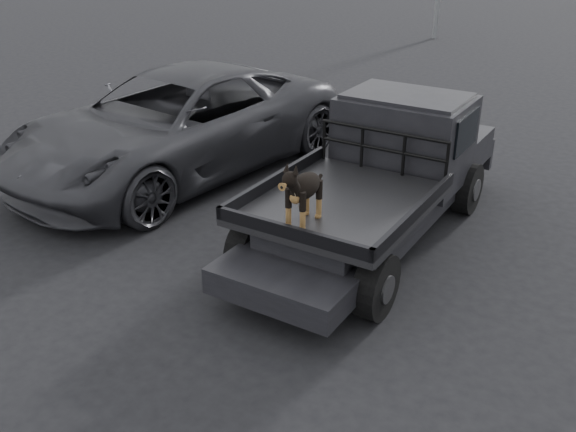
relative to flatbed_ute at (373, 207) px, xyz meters
The scene contains 6 objects.
ground 1.53m from the flatbed_ute, 72.84° to the right, with size 120.00×120.00×0.00m, color black.
flatbed_ute is the anchor object (origin of this frame).
ute_cab 1.31m from the flatbed_ute, 90.00° to the left, with size 1.72×1.30×0.88m, color black, non-canonical shape.
headache_rack 0.76m from the flatbed_ute, 90.00° to the left, with size 1.80×0.08×0.55m, color black, non-canonical shape.
dog 1.89m from the flatbed_ute, 93.17° to the right, with size 0.32×0.60×0.74m, color black, non-canonical shape.
parked_suv 3.91m from the flatbed_ute, behind, with size 2.83×6.14×1.71m, color #323237.
Camera 1 is at (2.71, -5.88, 4.08)m, focal length 40.00 mm.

